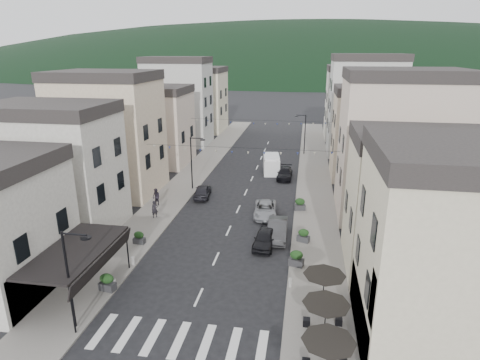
{
  "coord_description": "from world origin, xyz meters",
  "views": [
    {
      "loc": [
        6.21,
        -15.22,
        15.02
      ],
      "look_at": [
        0.41,
        19.65,
        3.5
      ],
      "focal_mm": 30.0,
      "sensor_mm": 36.0,
      "label": 1
    }
  ],
  "objects_px": {
    "parked_car_e": "(202,191)",
    "pedestrian_a": "(155,209)",
    "parked_car_a": "(265,238)",
    "parked_car_c": "(265,209)",
    "parked_car_b": "(277,230)",
    "pedestrian_b": "(156,197)",
    "delivery_van": "(271,163)",
    "parked_car_d": "(285,173)"
  },
  "relations": [
    {
      "from": "parked_car_e",
      "to": "pedestrian_b",
      "type": "height_order",
      "value": "pedestrian_b"
    },
    {
      "from": "parked_car_c",
      "to": "parked_car_d",
      "type": "relative_size",
      "value": 1.04
    },
    {
      "from": "parked_car_a",
      "to": "delivery_van",
      "type": "relative_size",
      "value": 0.77
    },
    {
      "from": "parked_car_b",
      "to": "parked_car_a",
      "type": "bearing_deg",
      "value": -119.29
    },
    {
      "from": "pedestrian_b",
      "to": "parked_car_e",
      "type": "bearing_deg",
      "value": 64.16
    },
    {
      "from": "parked_car_a",
      "to": "parked_car_b",
      "type": "relative_size",
      "value": 0.87
    },
    {
      "from": "pedestrian_b",
      "to": "parked_car_d",
      "type": "bearing_deg",
      "value": 66.56
    },
    {
      "from": "parked_car_b",
      "to": "parked_car_e",
      "type": "bearing_deg",
      "value": 134.18
    },
    {
      "from": "parked_car_b",
      "to": "parked_car_c",
      "type": "relative_size",
      "value": 1.0
    },
    {
      "from": "parked_car_a",
      "to": "pedestrian_b",
      "type": "xyz_separation_m",
      "value": [
        -11.64,
        6.76,
        0.32
      ]
    },
    {
      "from": "delivery_van",
      "to": "parked_car_d",
      "type": "bearing_deg",
      "value": -60.07
    },
    {
      "from": "parked_car_a",
      "to": "parked_car_d",
      "type": "relative_size",
      "value": 0.9
    },
    {
      "from": "parked_car_c",
      "to": "parked_car_e",
      "type": "relative_size",
      "value": 1.15
    },
    {
      "from": "parked_car_e",
      "to": "delivery_van",
      "type": "relative_size",
      "value": 0.78
    },
    {
      "from": "parked_car_a",
      "to": "parked_car_e",
      "type": "relative_size",
      "value": 0.99
    },
    {
      "from": "pedestrian_a",
      "to": "parked_car_a",
      "type": "bearing_deg",
      "value": -54.47
    },
    {
      "from": "parked_car_c",
      "to": "parked_car_a",
      "type": "bearing_deg",
      "value": -88.69
    },
    {
      "from": "parked_car_a",
      "to": "parked_car_e",
      "type": "height_order",
      "value": "parked_car_e"
    },
    {
      "from": "delivery_van",
      "to": "pedestrian_b",
      "type": "height_order",
      "value": "delivery_van"
    },
    {
      "from": "parked_car_b",
      "to": "pedestrian_a",
      "type": "xyz_separation_m",
      "value": [
        -11.53,
        2.15,
        0.18
      ]
    },
    {
      "from": "parked_car_d",
      "to": "delivery_van",
      "type": "height_order",
      "value": "delivery_van"
    },
    {
      "from": "parked_car_c",
      "to": "pedestrian_b",
      "type": "relative_size",
      "value": 2.61
    },
    {
      "from": "parked_car_a",
      "to": "pedestrian_b",
      "type": "height_order",
      "value": "pedestrian_b"
    },
    {
      "from": "parked_car_a",
      "to": "pedestrian_b",
      "type": "relative_size",
      "value": 2.26
    },
    {
      "from": "parked_car_e",
      "to": "parked_car_d",
      "type": "bearing_deg",
      "value": -142.88
    },
    {
      "from": "parked_car_e",
      "to": "delivery_van",
      "type": "xyz_separation_m",
      "value": [
        6.39,
        10.45,
        0.47
      ]
    },
    {
      "from": "parked_car_b",
      "to": "parked_car_c",
      "type": "bearing_deg",
      "value": 106.62
    },
    {
      "from": "parked_car_d",
      "to": "pedestrian_b",
      "type": "xyz_separation_m",
      "value": [
        -12.15,
        -11.33,
        0.36
      ]
    },
    {
      "from": "parked_car_c",
      "to": "pedestrian_a",
      "type": "relative_size",
      "value": 2.81
    },
    {
      "from": "delivery_van",
      "to": "pedestrian_a",
      "type": "distance_m",
      "value": 19.16
    },
    {
      "from": "parked_car_b",
      "to": "pedestrian_b",
      "type": "height_order",
      "value": "pedestrian_b"
    },
    {
      "from": "parked_car_e",
      "to": "pedestrian_a",
      "type": "distance_m",
      "value": 6.95
    },
    {
      "from": "parked_car_a",
      "to": "parked_car_d",
      "type": "bearing_deg",
      "value": 92.22
    },
    {
      "from": "parked_car_b",
      "to": "pedestrian_b",
      "type": "distance_m",
      "value": 13.51
    },
    {
      "from": "parked_car_b",
      "to": "delivery_van",
      "type": "relative_size",
      "value": 0.89
    },
    {
      "from": "parked_car_e",
      "to": "delivery_van",
      "type": "bearing_deg",
      "value": -128.39
    },
    {
      "from": "delivery_van",
      "to": "pedestrian_b",
      "type": "distance_m",
      "value": 17.18
    },
    {
      "from": "parked_car_a",
      "to": "parked_car_c",
      "type": "xyz_separation_m",
      "value": [
        -0.61,
        6.17,
        -0.04
      ]
    },
    {
      "from": "parked_car_c",
      "to": "parked_car_d",
      "type": "distance_m",
      "value": 11.97
    },
    {
      "from": "parked_car_b",
      "to": "parked_car_e",
      "type": "height_order",
      "value": "parked_car_b"
    },
    {
      "from": "pedestrian_a",
      "to": "pedestrian_b",
      "type": "distance_m",
      "value": 3.13
    },
    {
      "from": "delivery_van",
      "to": "parked_car_c",
      "type": "bearing_deg",
      "value": -94.69
    }
  ]
}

